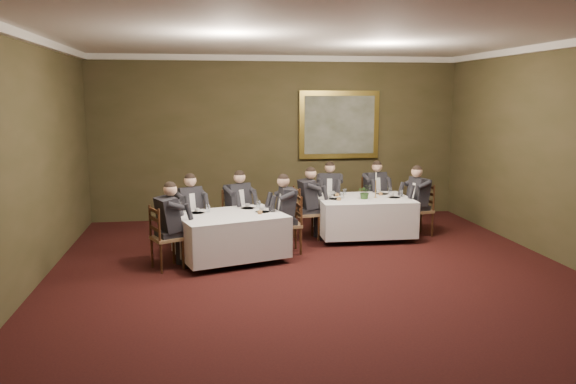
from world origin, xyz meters
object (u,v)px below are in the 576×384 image
object	(u,v)px
chair_main_backleft	(329,214)
diner_sec_backright	(238,217)
diner_sec_endright	(288,223)
candlestick	(376,188)
table_second	(231,233)
centerpiece	(365,191)
chair_sec_backright	(237,229)
chair_sec_endleft	(167,251)
diner_main_backright	(374,202)
chair_main_endleft	(306,224)
chair_sec_backleft	(189,235)
chair_main_endright	(419,221)
chair_sec_endright	(289,236)
diner_sec_endleft	(167,236)
painting	(339,125)
chair_main_backright	(374,212)
table_main	(363,214)
diner_main_endright	(419,209)
diner_sec_backleft	(189,222)
diner_main_endleft	(306,212)
diner_main_backleft	(329,203)

from	to	relation	value
chair_main_backleft	diner_sec_backright	distance (m)	2.24
diner_sec_endright	candlestick	world-z (taller)	diner_sec_endright
table_second	centerpiece	bearing A→B (deg)	21.67
chair_sec_backright	candlestick	bearing A→B (deg)	154.00
chair_main_backleft	diner_sec_endright	bearing A→B (deg)	71.06
diner_sec_backright	chair_sec_endleft	bearing A→B (deg)	17.28
diner_main_backright	chair_main_endleft	distance (m)	1.82
chair_main_backleft	candlestick	distance (m)	1.33
diner_sec_endright	candlestick	bearing A→B (deg)	-69.85
chair_main_endleft	diner_sec_backright	size ratio (longest dim) A/B	0.74
chair_sec_backleft	candlestick	size ratio (longest dim) A/B	2.02
diner_sec_endright	candlestick	xyz separation A→B (m)	(1.79, 0.79, 0.43)
chair_main_endright	diner_sec_backright	distance (m)	3.51
diner_main_backright	chair_sec_endright	world-z (taller)	diner_main_backright
chair_sec_backright	diner_sec_endleft	xyz separation A→B (m)	(-1.16, -1.26, 0.23)
chair_main_endright	diner_sec_backright	bearing A→B (deg)	81.31
centerpiece	painting	size ratio (longest dim) A/B	0.16
diner_sec_endright	centerpiece	distance (m)	1.75
chair_main_backright	table_main	bearing A→B (deg)	50.74
chair_main_backleft	diner_main_endright	world-z (taller)	diner_main_endright
chair_main_backleft	diner_sec_backleft	world-z (taller)	diner_sec_backleft
chair_main_endright	painting	world-z (taller)	painting
chair_sec_backleft	candlestick	bearing A→B (deg)	157.33
chair_main_backleft	candlestick	bearing A→B (deg)	139.62
chair_main_endright	diner_sec_endright	world-z (taller)	diner_sec_endright
diner_main_endleft	chair_sec_backright	bearing A→B (deg)	-88.25
diner_main_endleft	diner_sec_endright	size ratio (longest dim) A/B	1.00
chair_sec_backright	diner_sec_backright	size ratio (longest dim) A/B	0.74
table_main	candlestick	distance (m)	0.54
table_second	diner_main_backleft	bearing A→B (deg)	43.79
diner_main_endleft	diner_sec_backright	world-z (taller)	same
table_second	chair_sec_backleft	xyz separation A→B (m)	(-0.68, 0.68, -0.17)
diner_main_endleft	diner_sec_endleft	xyz separation A→B (m)	(-2.46, -1.46, 0.00)
diner_main_endright	diner_sec_endleft	world-z (taller)	same
diner_main_backleft	chair_sec_endleft	xyz separation A→B (m)	(-3.11, -2.34, -0.23)
chair_main_backleft	candlestick	size ratio (longest dim) A/B	2.02
table_main	centerpiece	world-z (taller)	centerpiece
diner_main_backleft	diner_main_endright	size ratio (longest dim) A/B	1.00
diner_main_endleft	diner_main_backleft	bearing A→B (deg)	136.76
diner_sec_backright	diner_main_backleft	bearing A→B (deg)	179.96
chair_main_endleft	centerpiece	world-z (taller)	centerpiece
table_main	diner_main_endleft	world-z (taller)	diner_main_endleft
chair_main_endright	diner_sec_backleft	xyz separation A→B (m)	(-4.35, -0.44, 0.23)
chair_main_backright	diner_sec_backright	xyz separation A→B (m)	(-2.87, -1.08, 0.23)
chair_main_backright	painting	world-z (taller)	painting
diner_main_endright	painting	size ratio (longest dim) A/B	0.76
diner_main_endleft	chair_sec_endleft	size ratio (longest dim) A/B	1.35
chair_main_endright	diner_sec_endleft	bearing A→B (deg)	95.38
chair_sec_endleft	chair_main_backleft	bearing A→B (deg)	101.63
diner_main_endright	chair_sec_backright	bearing A→B (deg)	81.11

